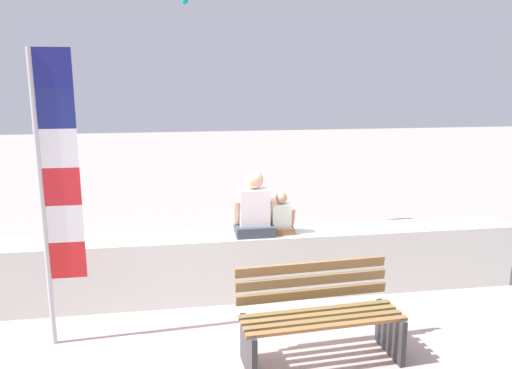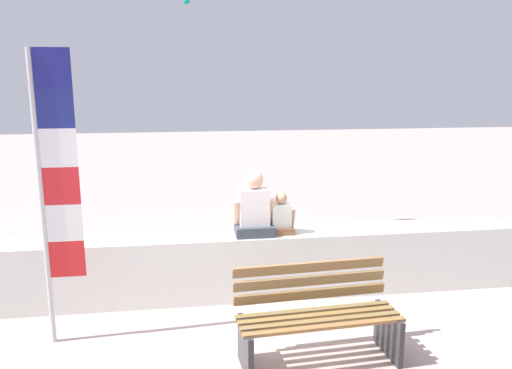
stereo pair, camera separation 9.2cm
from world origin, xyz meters
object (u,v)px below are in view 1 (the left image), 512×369
Objects in this scene: person_adult at (254,210)px; flag_banner at (54,182)px; park_bench at (319,318)px; person_child at (281,217)px.

person_adult is 0.27× the size of flag_banner.
person_child reaches higher than park_bench.
person_adult reaches higher than person_child.
person_child is at bearing 18.64° from flag_banner.
flag_banner reaches higher than park_bench.
park_bench is 2.00× the size of person_adult.
person_child is 0.17× the size of flag_banner.
person_adult is (-0.39, 1.48, 0.68)m from park_bench.
person_adult is 2.27m from flag_banner.
person_child is (-0.06, 1.48, 0.57)m from park_bench.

